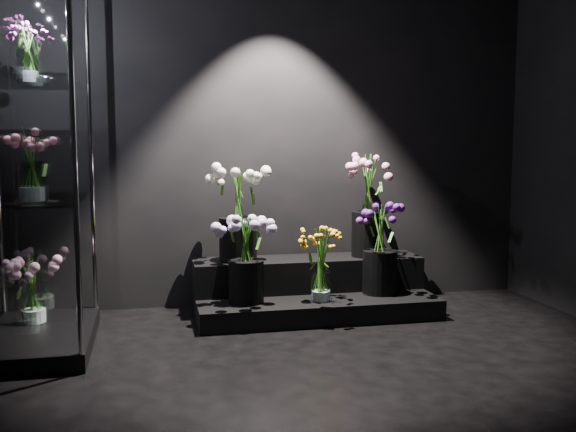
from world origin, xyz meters
name	(u,v)px	position (x,y,z in m)	size (l,w,h in m)	color
floor	(360,398)	(0.00, 0.00, 0.00)	(4.00, 4.00, 0.00)	black
wall_back	(278,122)	(0.00, 2.00, 1.40)	(4.00, 4.00, 0.00)	black
display_riser	(311,290)	(0.18, 1.66, 0.16)	(1.72, 0.76, 0.38)	black
display_case	(31,155)	(-1.66, 1.17, 1.17)	(0.64, 1.06, 2.34)	black
bouquet_orange_bells	(321,265)	(0.17, 1.38, 0.40)	(0.31, 0.31, 0.50)	white
bouquet_lilac	(246,251)	(-0.34, 1.45, 0.50)	(0.47, 0.47, 0.61)	black
bouquet_purple	(380,246)	(0.66, 1.51, 0.50)	(0.34, 0.34, 0.66)	black
bouquet_cream_roses	(238,206)	(-0.35, 1.75, 0.79)	(0.49, 0.49, 0.70)	black
bouquet_pink_roses	(368,199)	(0.64, 1.73, 0.82)	(0.41, 0.41, 0.76)	black
bouquet_case_pink	(31,163)	(-1.63, 0.99, 1.13)	(0.32, 0.32, 0.41)	white
bouquet_case_magenta	(27,51)	(-1.68, 1.31, 1.79)	(0.24, 0.24, 0.35)	white
bouquet_case_base_pink	(33,288)	(-1.72, 1.36, 0.33)	(0.42, 0.42, 0.42)	white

